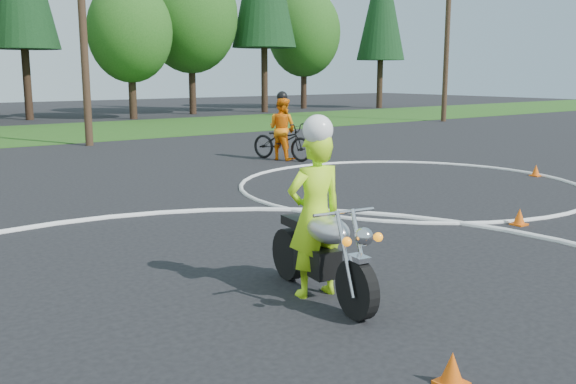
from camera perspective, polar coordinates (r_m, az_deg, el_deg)
course_markings at (r=9.02m, az=2.70°, el=-6.46°), size 19.05×19.05×0.12m
primary_motorcycle at (r=7.58m, az=3.05°, el=-5.34°), size 0.83×2.22×1.17m
rider_primary_grp at (r=7.57m, az=2.42°, el=-1.61°), size 0.78×0.58×2.18m
rider_second_grp at (r=19.75m, az=-0.52°, el=5.01°), size 1.36×2.31×2.10m
traffic_cones at (r=9.23m, az=19.81°, el=-5.85°), size 21.14×10.50×0.30m
treeline at (r=41.29m, az=-11.22°, el=15.87°), size 38.20×8.10×14.52m
utility_poles at (r=24.85m, az=-17.90°, el=15.95°), size 41.60×1.12×10.00m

